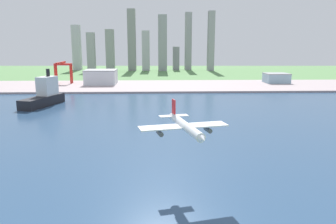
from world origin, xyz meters
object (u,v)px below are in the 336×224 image
cargo_ship (44,95)px  warehouse_main (101,77)px  warehouse_annex (276,78)px  port_crane_red (63,67)px  airplane_landing (185,126)px

cargo_ship → warehouse_main: size_ratio=1.29×
cargo_ship → warehouse_annex: (309.94, 179.41, -0.71)m
port_crane_red → warehouse_main: size_ratio=1.00×
airplane_landing → cargo_ship: airplane_landing is taller
cargo_ship → warehouse_main: 173.73m
warehouse_annex → port_crane_red: bearing=-179.9°
airplane_landing → warehouse_main: (-96.43, 386.11, -16.16)m
port_crane_red → cargo_ship: bearing=-81.0°
port_crane_red → warehouse_main: 62.07m
airplane_landing → warehouse_annex: airplane_landing is taller
warehouse_main → warehouse_annex: bearing=1.8°
airplane_landing → warehouse_main: size_ratio=0.88×
cargo_ship → port_crane_red: cargo_ship is taller
cargo_ship → warehouse_annex: size_ratio=1.68×
warehouse_annex → warehouse_main: bearing=-178.2°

